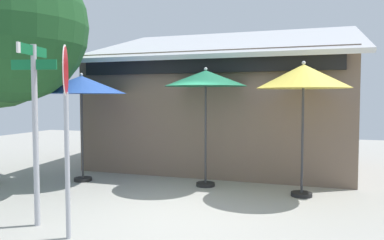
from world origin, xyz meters
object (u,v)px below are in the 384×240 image
(street_sign_post, at_px, (35,117))
(patio_umbrella_forest_green_center, at_px, (206,80))
(patio_umbrella_mustard_right, at_px, (303,77))
(stop_sign, at_px, (66,106))
(patio_umbrella_royal_blue_left, at_px, (81,86))

(street_sign_post, relative_size, patio_umbrella_forest_green_center, 1.05)
(patio_umbrella_forest_green_center, height_order, patio_umbrella_mustard_right, patio_umbrella_mustard_right)
(stop_sign, height_order, patio_umbrella_forest_green_center, stop_sign)
(patio_umbrella_royal_blue_left, distance_m, patio_umbrella_forest_green_center, 3.09)
(stop_sign, xyz_separation_m, patio_umbrella_forest_green_center, (0.98, 3.84, 0.53))
(patio_umbrella_forest_green_center, distance_m, patio_umbrella_mustard_right, 2.19)
(street_sign_post, bearing_deg, stop_sign, -21.36)
(patio_umbrella_royal_blue_left, bearing_deg, patio_umbrella_mustard_right, 1.83)
(stop_sign, height_order, patio_umbrella_royal_blue_left, stop_sign)
(street_sign_post, bearing_deg, patio_umbrella_royal_blue_left, 111.94)
(stop_sign, bearing_deg, street_sign_post, 158.64)
(patio_umbrella_mustard_right, bearing_deg, patio_umbrella_forest_green_center, 173.37)
(patio_umbrella_forest_green_center, xyz_separation_m, patio_umbrella_mustard_right, (2.18, -0.25, 0.00))
(stop_sign, bearing_deg, patio_umbrella_forest_green_center, 75.71)
(patio_umbrella_forest_green_center, bearing_deg, patio_umbrella_mustard_right, -6.63)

